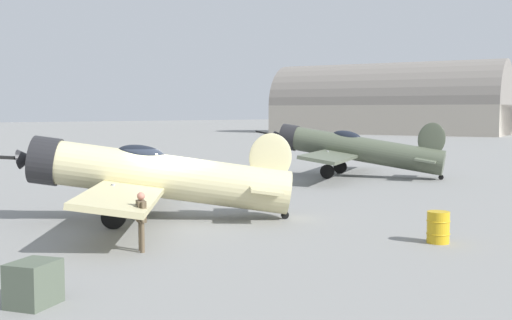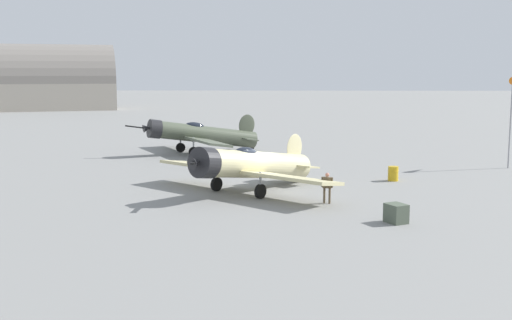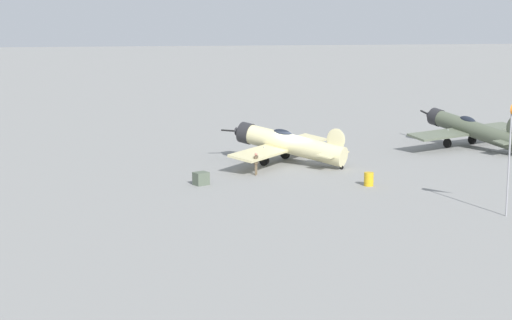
# 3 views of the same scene
# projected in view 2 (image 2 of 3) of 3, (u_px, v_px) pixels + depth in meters

# --- Properties ---
(ground_plane) EXTENTS (400.00, 400.00, 0.00)m
(ground_plane) POSITION_uv_depth(u_px,v_px,m) (256.00, 191.00, 36.15)
(ground_plane) COLOR gray
(airplane_foreground) EXTENTS (10.66, 9.60, 3.13)m
(airplane_foreground) POSITION_uv_depth(u_px,v_px,m) (250.00, 165.00, 35.55)
(airplane_foreground) COLOR beige
(airplane_foreground) RESTS_ON ground_plane
(airplane_mid_apron) EXTENTS (10.70, 11.85, 3.28)m
(airplane_mid_apron) POSITION_uv_depth(u_px,v_px,m) (200.00, 134.00, 52.42)
(airplane_mid_apron) COLOR #4C5442
(airplane_mid_apron) RESTS_ON ground_plane
(ground_crew_mechanic) EXTENTS (0.59, 0.37, 1.62)m
(ground_crew_mechanic) POSITION_uv_depth(u_px,v_px,m) (327.00, 185.00, 32.54)
(ground_crew_mechanic) COLOR brown
(ground_crew_mechanic) RESTS_ON ground_plane
(equipment_crate) EXTENTS (1.12, 1.19, 0.88)m
(equipment_crate) POSITION_uv_depth(u_px,v_px,m) (396.00, 213.00, 28.39)
(equipment_crate) COLOR #4C5647
(equipment_crate) RESTS_ON ground_plane
(fuel_drum) EXTENTS (0.68, 0.68, 0.92)m
(fuel_drum) POSITION_uv_depth(u_px,v_px,m) (393.00, 174.00, 39.40)
(fuel_drum) COLOR gold
(fuel_drum) RESTS_ON ground_plane
(distant_hangar) EXTENTS (40.65, 25.62, 14.28)m
(distant_hangar) POSITION_uv_depth(u_px,v_px,m) (6.00, 87.00, 113.05)
(distant_hangar) COLOR #ADA393
(distant_hangar) RESTS_ON ground_plane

